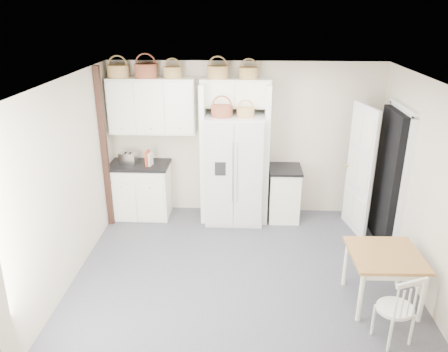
{
  "coord_description": "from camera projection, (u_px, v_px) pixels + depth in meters",
  "views": [
    {
      "loc": [
        0.0,
        -5.1,
        3.43
      ],
      "look_at": [
        -0.26,
        0.4,
        1.26
      ],
      "focal_mm": 35.0,
      "sensor_mm": 36.0,
      "label": 1
    }
  ],
  "objects": [
    {
      "name": "floor",
      "position": [
        242.0,
        272.0,
        5.99
      ],
      "size": [
        4.5,
        4.5,
        0.0
      ],
      "primitive_type": "plane",
      "color": "#424350",
      "rests_on": "ground"
    },
    {
      "name": "ceiling",
      "position": [
        245.0,
        81.0,
        5.04
      ],
      "size": [
        4.5,
        4.5,
        0.0
      ],
      "primitive_type": "plane",
      "color": "white",
      "rests_on": "wall_back"
    },
    {
      "name": "wall_back",
      "position": [
        244.0,
        140.0,
        7.38
      ],
      "size": [
        4.5,
        0.0,
        4.5
      ],
      "primitive_type": "plane",
      "rotation": [
        1.57,
        0.0,
        0.0
      ],
      "color": "beige",
      "rests_on": "floor"
    },
    {
      "name": "wall_left",
      "position": [
        69.0,
        182.0,
        5.62
      ],
      "size": [
        0.0,
        4.0,
        4.0
      ],
      "primitive_type": "plane",
      "rotation": [
        1.57,
        0.0,
        1.57
      ],
      "color": "beige",
      "rests_on": "floor"
    },
    {
      "name": "wall_right",
      "position": [
        424.0,
        188.0,
        5.41
      ],
      "size": [
        0.0,
        4.0,
        4.0
      ],
      "primitive_type": "plane",
      "rotation": [
        1.57,
        0.0,
        -1.57
      ],
      "color": "beige",
      "rests_on": "floor"
    },
    {
      "name": "refrigerator",
      "position": [
        235.0,
        169.0,
        7.2
      ],
      "size": [
        0.93,
        0.75,
        1.81
      ],
      "primitive_type": "cube",
      "color": "silver",
      "rests_on": "floor"
    },
    {
      "name": "base_cab_left",
      "position": [
        141.0,
        191.0,
        7.49
      ],
      "size": [
        0.98,
        0.62,
        0.91
      ],
      "primitive_type": "cube",
      "color": "white",
      "rests_on": "floor"
    },
    {
      "name": "base_cab_right",
      "position": [
        284.0,
        194.0,
        7.38
      ],
      "size": [
        0.5,
        0.59,
        0.87
      ],
      "primitive_type": "cube",
      "color": "white",
      "rests_on": "floor"
    },
    {
      "name": "dining_table",
      "position": [
        382.0,
        278.0,
        5.28
      ],
      "size": [
        0.84,
        0.84,
        0.68
      ],
      "primitive_type": "cube",
      "rotation": [
        0.0,
        0.0,
        0.03
      ],
      "color": "brown",
      "rests_on": "floor"
    },
    {
      "name": "windsor_chair",
      "position": [
        395.0,
        308.0,
        4.65
      ],
      "size": [
        0.51,
        0.49,
        0.82
      ],
      "primitive_type": "cube",
      "rotation": [
        0.0,
        0.0,
        0.4
      ],
      "color": "white",
      "rests_on": "floor"
    },
    {
      "name": "counter_left",
      "position": [
        139.0,
        165.0,
        7.31
      ],
      "size": [
        1.02,
        0.66,
        0.04
      ],
      "primitive_type": "cube",
      "color": "black",
      "rests_on": "base_cab_left"
    },
    {
      "name": "counter_right",
      "position": [
        285.0,
        169.0,
        7.22
      ],
      "size": [
        0.53,
        0.63,
        0.04
      ],
      "primitive_type": "cube",
      "color": "black",
      "rests_on": "base_cab_right"
    },
    {
      "name": "toaster",
      "position": [
        128.0,
        159.0,
        7.25
      ],
      "size": [
        0.3,
        0.2,
        0.19
      ],
      "primitive_type": "cube",
      "rotation": [
        0.0,
        0.0,
        -0.16
      ],
      "color": "silver",
      "rests_on": "counter_left"
    },
    {
      "name": "cookbook_red",
      "position": [
        148.0,
        158.0,
        7.18
      ],
      "size": [
        0.06,
        0.17,
        0.25
      ],
      "primitive_type": "cube",
      "rotation": [
        0.0,
        0.0,
        -0.13
      ],
      "color": "#B84324",
      "rests_on": "counter_left"
    },
    {
      "name": "cookbook_cream",
      "position": [
        151.0,
        159.0,
        7.18
      ],
      "size": [
        0.06,
        0.15,
        0.22
      ],
      "primitive_type": "cube",
      "rotation": [
        0.0,
        0.0,
        -0.2
      ],
      "color": "beige",
      "rests_on": "counter_left"
    },
    {
      "name": "basket_upper_a",
      "position": [
        118.0,
        71.0,
        6.89
      ],
      "size": [
        0.34,
        0.34,
        0.19
      ],
      "primitive_type": "cylinder",
      "color": "olive",
      "rests_on": "upper_cabinet"
    },
    {
      "name": "basket_upper_b",
      "position": [
        146.0,
        71.0,
        6.86
      ],
      "size": [
        0.36,
        0.36,
        0.21
      ],
      "primitive_type": "cylinder",
      "color": "brown",
      "rests_on": "upper_cabinet"
    },
    {
      "name": "basket_upper_c",
      "position": [
        173.0,
        72.0,
        6.85
      ],
      "size": [
        0.3,
        0.3,
        0.17
      ],
      "primitive_type": "cylinder",
      "color": "olive",
      "rests_on": "upper_cabinet"
    },
    {
      "name": "basket_bridge_a",
      "position": [
        218.0,
        72.0,
        6.82
      ],
      "size": [
        0.34,
        0.34,
        0.19
      ],
      "primitive_type": "cylinder",
      "color": "olive",
      "rests_on": "bridge_cabinet"
    },
    {
      "name": "basket_bridge_b",
      "position": [
        249.0,
        73.0,
        6.8
      ],
      "size": [
        0.3,
        0.3,
        0.17
      ],
      "primitive_type": "cylinder",
      "color": "olive",
      "rests_on": "bridge_cabinet"
    },
    {
      "name": "basket_fridge_a",
      "position": [
        222.0,
        111.0,
        6.75
      ],
      "size": [
        0.33,
        0.33,
        0.18
      ],
      "primitive_type": "cylinder",
      "color": "brown",
      "rests_on": "refrigerator"
    },
    {
      "name": "basket_fridge_b",
      "position": [
        245.0,
        112.0,
        6.74
      ],
      "size": [
        0.27,
        0.27,
        0.15
      ],
      "primitive_type": "cylinder",
      "color": "olive",
      "rests_on": "refrigerator"
    },
    {
      "name": "upper_cabinet",
      "position": [
        152.0,
        106.0,
        7.07
      ],
      "size": [
        1.4,
        0.34,
        0.9
      ],
      "primitive_type": "cube",
      "color": "white",
      "rests_on": "wall_back"
    },
    {
      "name": "bridge_cabinet",
      "position": [
        236.0,
        93.0,
        6.92
      ],
      "size": [
        1.12,
        0.34,
        0.45
      ],
      "primitive_type": "cube",
      "color": "white",
      "rests_on": "wall_back"
    },
    {
      "name": "fridge_panel_left",
      "position": [
        204.0,
        153.0,
        7.18
      ],
      "size": [
        0.08,
        0.6,
        2.3
      ],
      "primitive_type": "cube",
      "color": "white",
      "rests_on": "floor"
    },
    {
      "name": "fridge_panel_right",
      "position": [
        266.0,
        154.0,
        7.14
      ],
      "size": [
        0.08,
        0.6,
        2.3
      ],
      "primitive_type": "cube",
      "color": "white",
      "rests_on": "floor"
    },
    {
      "name": "trim_post",
      "position": [
        104.0,
        150.0,
        6.87
      ],
      "size": [
        0.09,
        0.09,
        2.6
      ],
      "primitive_type": "cube",
      "color": "black",
      "rests_on": "floor"
    },
    {
      "name": "doorway_void",
      "position": [
        390.0,
        179.0,
        6.45
      ],
      "size": [
        0.18,
        0.85,
        2.05
      ],
      "primitive_type": "cube",
      "color": "black",
      "rests_on": "floor"
    },
    {
      "name": "door_slab",
      "position": [
        359.0,
        171.0,
        6.78
      ],
      "size": [
        0.21,
        0.79,
        2.05
      ],
      "primitive_type": "cube",
      "rotation": [
        0.0,
        0.0,
        -1.36
      ],
      "color": "white",
      "rests_on": "floor"
    }
  ]
}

